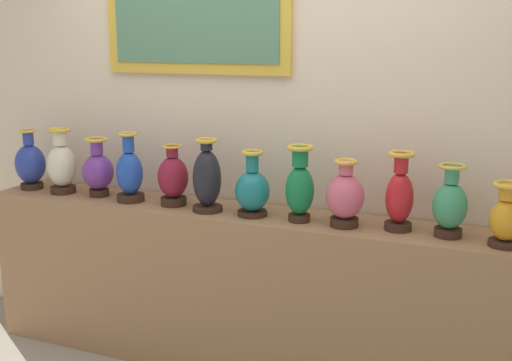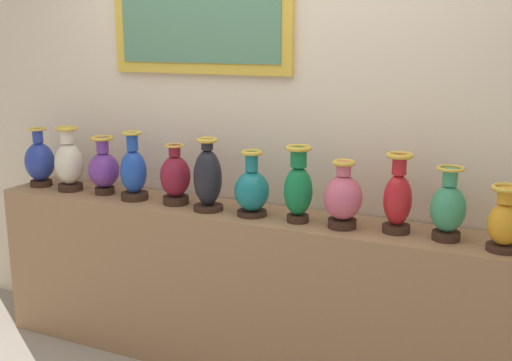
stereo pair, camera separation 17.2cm
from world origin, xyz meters
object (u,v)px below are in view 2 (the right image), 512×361
(vase_cobalt, at_px, (40,161))
(vase_teal, at_px, (252,190))
(vase_violet, at_px, (104,169))
(vase_burgundy, at_px, (175,178))
(vase_rose, at_px, (343,198))
(vase_amber, at_px, (505,221))
(vase_emerald, at_px, (298,187))
(vase_onyx, at_px, (208,178))
(vase_sapphire, at_px, (134,172))
(vase_ivory, at_px, (69,163))
(vase_crimson, at_px, (398,198))
(vase_jade, at_px, (448,208))

(vase_cobalt, relative_size, vase_teal, 1.06)
(vase_violet, distance_m, vase_burgundy, 0.50)
(vase_rose, xyz_separation_m, vase_amber, (0.73, -0.02, -0.02))
(vase_emerald, bearing_deg, vase_onyx, -179.12)
(vase_sapphire, distance_m, vase_teal, 0.74)
(vase_rose, bearing_deg, vase_emerald, -179.14)
(vase_sapphire, height_order, vase_teal, vase_sapphire)
(vase_ivory, xyz_separation_m, vase_violet, (0.24, 0.02, -0.02))
(vase_cobalt, distance_m, vase_ivory, 0.24)
(vase_crimson, relative_size, vase_jade, 1.12)
(vase_violet, relative_size, vase_rose, 1.03)
(vase_cobalt, distance_m, vase_sapphire, 0.72)
(vase_burgundy, bearing_deg, vase_crimson, 0.70)
(vase_cobalt, xyz_separation_m, vase_amber, (2.68, -0.05, -0.02))
(vase_violet, height_order, vase_sapphire, vase_sapphire)
(vase_cobalt, bearing_deg, vase_crimson, 0.39)
(vase_emerald, bearing_deg, vase_ivory, 179.30)
(vase_ivory, xyz_separation_m, vase_sapphire, (0.48, -0.01, -0.01))
(vase_burgundy, xyz_separation_m, vase_emerald, (0.73, -0.03, 0.03))
(vase_jade, bearing_deg, vase_emerald, -177.76)
(vase_burgundy, height_order, vase_jade, vase_jade)
(vase_cobalt, xyz_separation_m, vase_emerald, (1.72, -0.03, 0.02))
(vase_ivory, bearing_deg, vase_jade, 0.25)
(vase_sapphire, bearing_deg, vase_crimson, 1.33)
(vase_teal, relative_size, vase_emerald, 0.89)
(vase_burgundy, bearing_deg, vase_emerald, -2.12)
(vase_onyx, bearing_deg, vase_crimson, 2.88)
(vase_burgundy, bearing_deg, vase_teal, -2.96)
(vase_ivory, relative_size, vase_amber, 1.33)
(vase_cobalt, height_order, vase_sapphire, vase_sapphire)
(vase_violet, bearing_deg, vase_crimson, 0.16)
(vase_cobalt, relative_size, vase_rose, 1.10)
(vase_ivory, height_order, vase_violet, vase_ivory)
(vase_ivory, bearing_deg, vase_emerald, -0.70)
(vase_emerald, xyz_separation_m, vase_rose, (0.23, 0.00, -0.03))
(vase_sapphire, bearing_deg, vase_rose, -0.19)
(vase_onyx, distance_m, vase_jade, 1.22)
(vase_ivory, relative_size, vase_burgundy, 1.15)
(vase_sapphire, relative_size, vase_emerald, 1.01)
(vase_teal, relative_size, vase_rose, 1.03)
(vase_sapphire, relative_size, vase_crimson, 1.02)
(vase_burgundy, xyz_separation_m, vase_amber, (1.69, -0.05, -0.02))
(vase_crimson, bearing_deg, vase_cobalt, -179.61)
(vase_teal, height_order, vase_emerald, vase_emerald)
(vase_burgundy, xyz_separation_m, vase_rose, (0.96, -0.02, 0.00))
(vase_cobalt, height_order, vase_onyx, vase_onyx)
(vase_emerald, xyz_separation_m, vase_jade, (0.71, 0.03, -0.03))
(vase_onyx, relative_size, vase_teal, 1.14)
(vase_ivory, height_order, vase_sapphire, vase_sapphire)
(vase_crimson, bearing_deg, vase_teal, -176.94)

